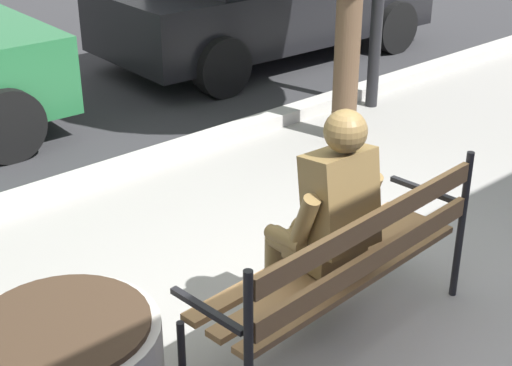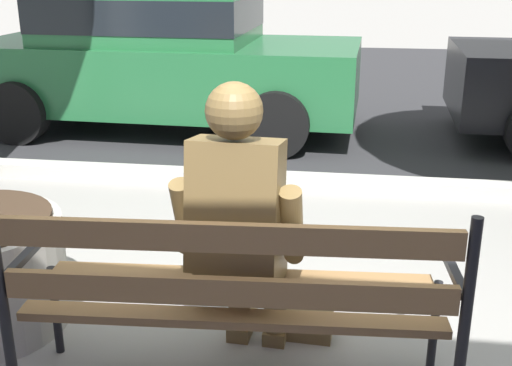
% 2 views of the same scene
% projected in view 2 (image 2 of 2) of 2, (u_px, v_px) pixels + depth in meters
% --- Properties ---
extents(street_surface, '(60.00, 9.00, 0.01)m').
position_uv_depth(street_surface, '(338.00, 86.00, 9.58)').
color(street_surface, '#2D2D30').
rests_on(street_surface, ground).
extents(curb_stone, '(60.00, 0.20, 0.12)m').
position_uv_depth(curb_stone, '(324.00, 183.00, 5.27)').
color(curb_stone, '#B2AFA8').
rests_on(curb_stone, ground).
extents(park_bench, '(1.83, 0.65, 0.95)m').
position_uv_depth(park_bench, '(232.00, 289.00, 2.58)').
color(park_bench, olive).
rests_on(park_bench, ground).
extents(bronze_statue_seated, '(0.67, 0.76, 1.37)m').
position_uv_depth(bronze_statue_seated, '(248.00, 240.00, 2.73)').
color(bronze_statue_seated, brown).
rests_on(bronze_statue_seated, ground).
extents(parked_car_green, '(4.16, 2.04, 1.56)m').
position_uv_depth(parked_car_green, '(161.00, 53.00, 6.93)').
color(parked_car_green, '#236638').
rests_on(parked_car_green, ground).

